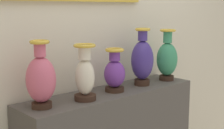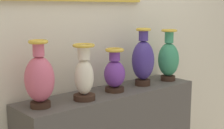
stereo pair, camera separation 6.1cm
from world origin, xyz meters
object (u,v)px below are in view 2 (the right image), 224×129
object	(u,v)px
vase_ivory	(84,75)
vase_jade	(168,58)
vase_rose	(40,78)
vase_violet	(115,72)
vase_indigo	(143,60)

from	to	relation	value
vase_ivory	vase_jade	world-z (taller)	vase_jade
vase_rose	vase_jade	world-z (taller)	vase_jade
vase_rose	vase_violet	xyz separation A→B (m)	(0.58, -0.00, -0.04)
vase_indigo	vase_jade	size ratio (longest dim) A/B	1.05
vase_violet	vase_indigo	distance (m)	0.29
vase_rose	vase_violet	distance (m)	0.58
vase_rose	vase_violet	size ratio (longest dim) A/B	1.31
vase_rose	vase_ivory	world-z (taller)	vase_rose
vase_rose	vase_jade	size ratio (longest dim) A/B	0.97
vase_rose	vase_ivory	size ratio (longest dim) A/B	1.11
vase_ivory	vase_indigo	distance (m)	0.58
vase_ivory	vase_violet	world-z (taller)	vase_ivory
vase_rose	vase_indigo	world-z (taller)	vase_indigo
vase_rose	vase_indigo	size ratio (longest dim) A/B	0.92
vase_rose	vase_ivory	xyz separation A→B (m)	(0.29, -0.04, -0.01)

